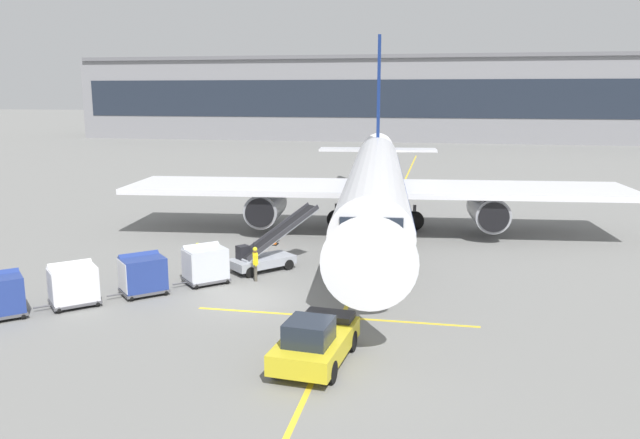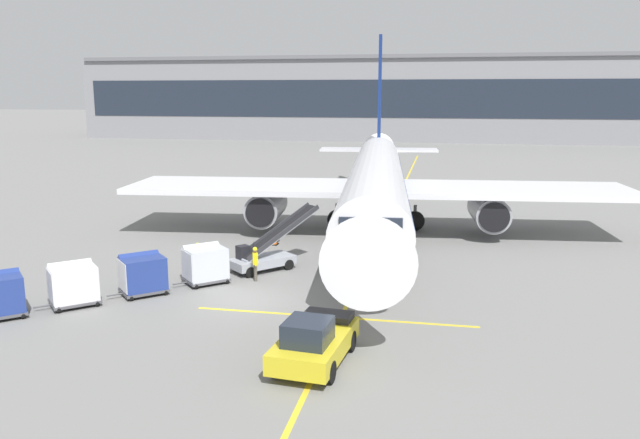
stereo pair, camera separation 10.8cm
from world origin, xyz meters
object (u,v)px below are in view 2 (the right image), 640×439
belt_loader (266,253)px  baggage_cart_second (142,273)px  parked_airplane (376,181)px  baggage_cart_third (73,284)px  pushback_tug (314,341)px  safety_cone_wingtip (273,239)px  ground_crew_by_carts (198,257)px  baggage_cart_lead (205,263)px  ground_crew_by_loader (255,261)px  safety_cone_engine_keepout (274,236)px

belt_loader → baggage_cart_second: 6.81m
parked_airplane → baggage_cart_third: parked_airplane is taller
parked_airplane → pushback_tug: bearing=-89.4°
parked_airplane → safety_cone_wingtip: bearing=-141.3°
baggage_cart_third → ground_crew_by_carts: 6.54m
baggage_cart_lead → baggage_cart_second: same height
ground_crew_by_carts → safety_cone_wingtip: 7.60m
ground_crew_by_loader → baggage_cart_lead: bearing=-160.4°
belt_loader → ground_crew_by_loader: size_ratio=2.71×
baggage_cart_second → ground_crew_by_loader: 5.48m
belt_loader → baggage_cart_third: 9.87m
safety_cone_wingtip → ground_crew_by_loader: bearing=-81.2°
ground_crew_by_loader → safety_cone_wingtip: bearing=98.8°
belt_loader → baggage_cart_second: size_ratio=1.85×
safety_cone_wingtip → pushback_tug: bearing=-70.0°
belt_loader → ground_crew_by_loader: bearing=-88.5°
ground_crew_by_loader → safety_cone_engine_keepout: ground_crew_by_loader is taller
ground_crew_by_loader → safety_cone_engine_keepout: bearing=99.3°
pushback_tug → ground_crew_by_loader: 10.32m
pushback_tug → safety_cone_engine_keepout: 18.61m
belt_loader → baggage_cart_third: bearing=-133.1°
ground_crew_by_loader → ground_crew_by_carts: same height
baggage_cart_third → safety_cone_engine_keepout: bearing=68.2°
pushback_tug → safety_cone_wingtip: bearing=110.0°
pushback_tug → ground_crew_by_carts: bearing=130.7°
pushback_tug → safety_cone_wingtip: pushback_tug is taller
belt_loader → ground_crew_by_loader: (0.06, -2.06, 0.10)m
baggage_cart_lead → baggage_cart_second: bearing=-134.5°
baggage_cart_lead → baggage_cart_second: 3.14m
baggage_cart_third → pushback_tug: baggage_cart_third is taller
baggage_cart_lead → baggage_cart_third: same height
pushback_tug → baggage_cart_lead: bearing=131.2°
belt_loader → baggage_cart_lead: 3.68m
belt_loader → safety_cone_wingtip: belt_loader is taller
baggage_cart_third → safety_cone_wingtip: (5.63, 12.74, -0.67)m
belt_loader → baggage_cart_lead: (-2.27, -2.89, 0.10)m
ground_crew_by_loader → safety_cone_wingtip: (-1.18, 7.59, -0.66)m
baggage_cart_lead → safety_cone_wingtip: 8.53m
pushback_tug → ground_crew_by_carts: pushback_tug is taller
parked_airplane → safety_cone_wingtip: (-5.85, -4.69, -3.15)m
baggage_cart_second → ground_crew_by_carts: size_ratio=1.46×
baggage_cart_lead → pushback_tug: 10.97m
ground_crew_by_carts → safety_cone_engine_keepout: (1.76, 8.14, -0.65)m
ground_crew_by_loader → ground_crew_by_carts: (-3.14, 0.28, 0.00)m
ground_crew_by_loader → belt_loader: bearing=91.5°
baggage_cart_third → belt_loader: bearing=46.9°
baggage_cart_lead → baggage_cart_third: size_ratio=1.00×
parked_airplane → baggage_cart_second: parked_airplane is taller
baggage_cart_third → ground_crew_by_carts: bearing=56.0°
pushback_tug → safety_cone_engine_keepout: pushback_tug is taller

